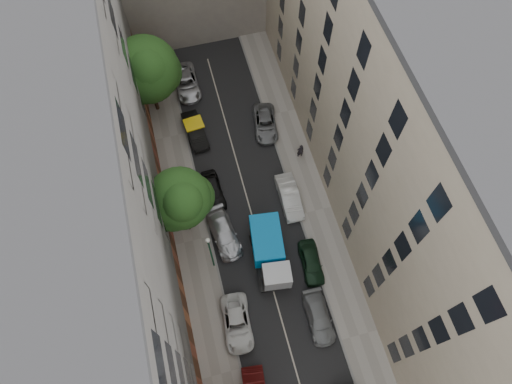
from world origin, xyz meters
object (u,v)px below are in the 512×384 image
object	(u,v)px
car_right_3	(289,197)
tree_mid	(181,200)
car_left_5	(195,131)
car_right_4	(265,123)
lamp_post	(210,250)
car_right_1	(319,318)
car_right_2	(311,262)
car_left_4	(213,191)
car_left_2	(237,323)
car_left_3	(224,234)
pedestrian	(300,151)
tarp_truck	(269,251)
tree_far	(147,72)
car_left_6	(186,83)

from	to	relation	value
car_right_3	tree_mid	size ratio (longest dim) A/B	0.54
car_left_5	tree_mid	xyz separation A→B (m)	(-2.36, -9.48, 5.02)
car_right_4	lamp_post	bearing A→B (deg)	-113.32
car_right_1	car_right_2	world-z (taller)	car_right_2
car_left_4	lamp_post	bearing A→B (deg)	-105.05
car_left_2	car_left_3	world-z (taller)	car_left_3
car_right_2	car_left_4	bearing A→B (deg)	131.18
car_left_5	pedestrian	world-z (taller)	pedestrian
tarp_truck	car_left_3	bearing A→B (deg)	146.82
tarp_truck	car_left_5	bearing A→B (deg)	111.74
car_right_2	tree_far	size ratio (longest dim) A/B	0.47
tarp_truck	car_left_5	distance (m)	14.13
car_left_4	car_left_5	distance (m)	6.67
car_right_1	tree_far	distance (m)	25.60
car_left_3	car_right_3	size ratio (longest dim) A/B	1.07
car_left_5	car_right_1	xyz separation A→B (m)	(5.90, -19.62, -0.10)
car_left_6	car_right_1	bearing A→B (deg)	-78.40
tarp_truck	car_right_1	world-z (taller)	tarp_truck
car_right_3	car_right_4	bearing A→B (deg)	90.61
tarp_truck	pedestrian	size ratio (longest dim) A/B	3.47
tarp_truck	car_right_1	size ratio (longest dim) A/B	1.41
car_right_3	tree_far	bearing A→B (deg)	127.53
car_left_2	pedestrian	world-z (taller)	pedestrian
pedestrian	car_left_4	bearing A→B (deg)	11.44
car_left_2	car_right_1	world-z (taller)	car_left_2
car_left_2	car_right_3	size ratio (longest dim) A/B	1.03
car_left_2	car_left_3	xyz separation A→B (m)	(0.68, 7.51, 0.06)
lamp_post	car_left_4	bearing A→B (deg)	77.95
car_right_1	car_right_4	bearing A→B (deg)	89.02
car_right_4	pedestrian	size ratio (longest dim) A/B	2.57
car_left_2	car_right_1	bearing A→B (deg)	-6.20
car_left_5	lamp_post	distance (m)	13.63
car_left_6	car_right_2	distance (m)	22.14
car_left_2	car_right_3	bearing A→B (deg)	57.76
tree_mid	pedestrian	world-z (taller)	tree_mid
tree_mid	car_left_3	bearing A→B (deg)	-28.23
car_right_2	tree_far	bearing A→B (deg)	121.20
car_left_4	tree_mid	distance (m)	6.38
car_left_2	tree_mid	bearing A→B (deg)	107.09
tree_mid	lamp_post	distance (m)	4.37
car_left_6	tree_far	distance (m)	6.20
car_left_3	tree_mid	size ratio (longest dim) A/B	0.58
car_right_2	tree_mid	world-z (taller)	tree_mid
car_left_5	tarp_truck	bearing A→B (deg)	-81.70
car_right_3	pedestrian	distance (m)	4.74
car_left_3	pedestrian	xyz separation A→B (m)	(8.65, 6.04, 0.33)
car_left_4	car_left_6	size ratio (longest dim) A/B	0.80
car_left_5	tree_far	distance (m)	6.86
car_left_5	tree_mid	size ratio (longest dim) A/B	0.53
car_left_5	car_right_2	distance (m)	16.63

